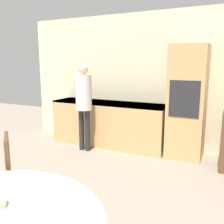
# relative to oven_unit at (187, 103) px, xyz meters

# --- Properties ---
(wall_back) EXTENTS (6.19, 0.05, 2.60)m
(wall_back) POSITION_rel_oven_unit_xyz_m (-0.43, 0.34, 0.32)
(wall_back) COLOR beige
(wall_back) RESTS_ON ground_plane
(kitchen_counter) EXTENTS (2.33, 0.60, 0.88)m
(kitchen_counter) POSITION_rel_oven_unit_xyz_m (-1.51, -0.01, -0.52)
(kitchen_counter) COLOR tan
(kitchen_counter) RESTS_ON ground_plane
(oven_unit) EXTENTS (0.61, 0.59, 1.95)m
(oven_unit) POSITION_rel_oven_unit_xyz_m (0.00, 0.00, 0.00)
(oven_unit) COLOR tan
(oven_unit) RESTS_ON ground_plane
(person_standing) EXTENTS (0.30, 0.30, 1.62)m
(person_standing) POSITION_rel_oven_unit_xyz_m (-1.78, -0.50, 0.03)
(person_standing) COLOR #262628
(person_standing) RESTS_ON ground_plane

